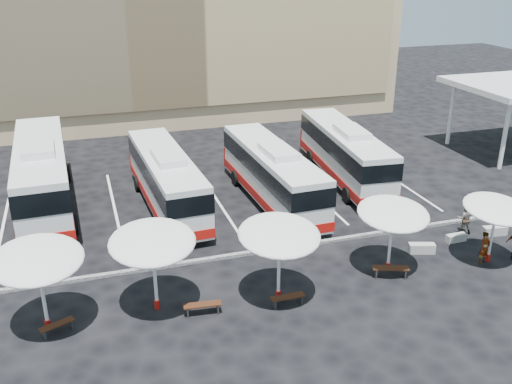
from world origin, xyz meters
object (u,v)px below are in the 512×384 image
object	(u,v)px
sunshade_1	(152,242)
wood_bench_1	(202,306)
sunshade_3	(393,214)
conc_bench_1	(456,238)
bus_2	(272,173)
wood_bench_0	(57,326)
conc_bench_0	(422,248)
sunshade_2	(279,235)
bus_1	(166,178)
wood_bench_3	(391,270)
wood_bench_2	(288,298)
conc_bench_2	(495,231)
passenger_1	(465,219)
bus_0	(42,172)
sunshade_0	(37,260)
sunshade_4	(497,209)
passenger_0	(484,248)
bus_3	(345,151)

from	to	relation	value
sunshade_1	wood_bench_1	distance (m)	3.37
sunshade_3	conc_bench_1	bearing A→B (deg)	17.33
bus_2	wood_bench_0	distance (m)	15.56
conc_bench_0	sunshade_2	bearing A→B (deg)	-168.02
wood_bench_0	conc_bench_1	xyz separation A→B (m)	(19.52, 1.85, -0.11)
bus_1	wood_bench_3	xyz separation A→B (m)	(8.36, -10.89, -1.46)
wood_bench_2	conc_bench_2	distance (m)	13.02
conc_bench_1	passenger_1	distance (m)	1.37
bus_1	sunshade_1	size ratio (longest dim) A/B	3.00
wood_bench_1	conc_bench_2	world-z (taller)	same
sunshade_3	conc_bench_0	distance (m)	3.75
wood_bench_3	bus_1	bearing A→B (deg)	127.53
bus_0	passenger_1	bearing A→B (deg)	-28.21
bus_1	wood_bench_2	distance (m)	12.08
wood_bench_0	passenger_1	world-z (taller)	passenger_1
passenger_1	conc_bench_1	bearing A→B (deg)	58.63
bus_0	bus_1	xyz separation A→B (m)	(6.74, -2.44, -0.27)
sunshade_2	conc_bench_0	xyz separation A→B (m)	(8.16, 1.73, -2.81)
sunshade_1	sunshade_3	distance (m)	10.76
bus_1	sunshade_0	distance (m)	12.18
sunshade_2	wood_bench_1	bearing A→B (deg)	-178.27
sunshade_4	bus_1	bearing A→B (deg)	141.09
sunshade_3	passenger_0	size ratio (longest dim) A/B	2.24
conc_bench_1	bus_0	bearing A→B (deg)	150.89
bus_0	sunshade_4	xyz separation A→B (m)	(20.37, -13.44, 0.62)
conc_bench_2	sunshade_2	bearing A→B (deg)	-170.08
bus_2	conc_bench_1	bearing A→B (deg)	-48.15
bus_0	sunshade_1	world-z (taller)	bus_0
sunshade_0	wood_bench_2	bearing A→B (deg)	-8.02
wood_bench_1	passenger_1	bearing A→B (deg)	11.64
bus_3	sunshade_3	size ratio (longest dim) A/B	3.27
bus_0	sunshade_0	size ratio (longest dim) A/B	3.23
sunshade_1	wood_bench_2	distance (m)	6.11
passenger_1	bus_2	bearing A→B (deg)	-17.52
sunshade_4	wood_bench_3	bearing A→B (deg)	178.81
sunshade_1	wood_bench_3	bearing A→B (deg)	-3.97
bus_1	bus_3	xyz separation A→B (m)	(11.84, 1.18, 0.04)
bus_3	wood_bench_0	world-z (taller)	bus_3
sunshade_2	sunshade_4	size ratio (longest dim) A/B	1.06
sunshade_2	sunshade_3	xyz separation A→B (m)	(5.71, 0.74, -0.16)
bus_1	wood_bench_1	size ratio (longest dim) A/B	7.26
sunshade_0	sunshade_3	world-z (taller)	sunshade_0
wood_bench_3	conc_bench_1	world-z (taller)	wood_bench_3
sunshade_0	sunshade_2	bearing A→B (deg)	-4.79
conc_bench_0	conc_bench_2	size ratio (longest dim) A/B	1.01
passenger_1	bus_0	bearing A→B (deg)	-3.95
sunshade_0	bus_3	bearing A→B (deg)	31.94
sunshade_1	conc_bench_2	distance (m)	18.25
sunshade_3	conc_bench_2	bearing A→B (deg)	11.93
sunshade_1	wood_bench_3	world-z (taller)	sunshade_1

